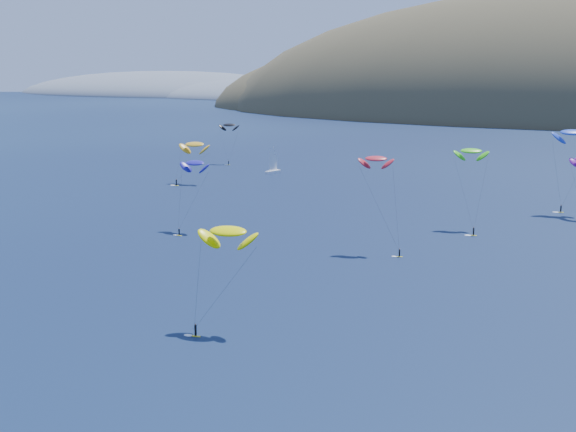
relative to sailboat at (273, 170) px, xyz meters
The scene contains 9 objects.
headland 670.62m from the sailboat, 123.89° to the left, with size 460.00×250.00×60.00m.
sailboat is the anchor object (origin of this frame).
kitesurfer_1 36.91m from the sailboat, 110.88° to the right, with size 10.43×10.25×15.50m.
kitesurfer_2 168.02m from the sailboat, 66.80° to the right, with size 9.25×8.99×17.09m.
kitesurfer_3 107.26m from the sailboat, 38.20° to the right, with size 8.38×13.02×20.42m.
kitesurfer_4 110.78m from the sailboat, 18.87° to the right, with size 10.66×6.54×23.69m.
kitesurfer_9 121.26m from the sailboat, 54.23° to the right, with size 11.31×7.18×21.25m.
kitesurfer_10 99.05m from the sailboat, 75.28° to the right, with size 8.05×10.78×17.89m.
kitesurfer_12 34.43m from the sailboat, 147.78° to the left, with size 8.16×8.34×16.89m.
Camera 1 is at (50.35, -61.86, 39.44)m, focal length 50.00 mm.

